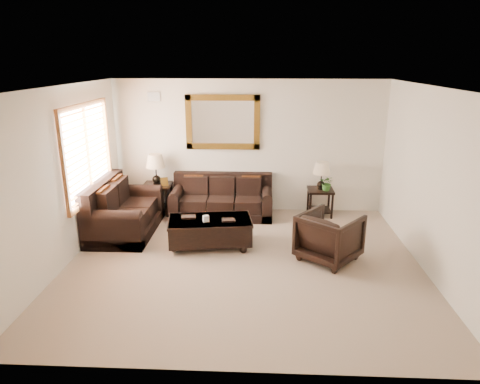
# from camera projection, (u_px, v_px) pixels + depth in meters

# --- Properties ---
(room) EXTENTS (5.51, 5.01, 2.71)m
(room) POSITION_uv_depth(u_px,v_px,m) (244.00, 180.00, 6.37)
(room) COLOR gray
(room) RESTS_ON ground
(window) EXTENTS (0.07, 1.96, 1.66)m
(window) POSITION_uv_depth(u_px,v_px,m) (88.00, 152.00, 7.29)
(window) COLOR white
(window) RESTS_ON room
(mirror) EXTENTS (1.50, 0.06, 1.10)m
(mirror) POSITION_uv_depth(u_px,v_px,m) (223.00, 122.00, 8.60)
(mirror) COLOR #4B290F
(mirror) RESTS_ON room
(air_vent) EXTENTS (0.25, 0.02, 0.18)m
(air_vent) POSITION_uv_depth(u_px,v_px,m) (154.00, 97.00, 8.53)
(air_vent) COLOR #999999
(air_vent) RESTS_ON room
(sofa) EXTENTS (2.03, 0.88, 0.83)m
(sofa) POSITION_uv_depth(u_px,v_px,m) (222.00, 201.00, 8.71)
(sofa) COLOR black
(sofa) RESTS_ON room
(loveseat) EXTENTS (1.04, 1.74, 0.98)m
(loveseat) POSITION_uv_depth(u_px,v_px,m) (122.00, 214.00, 7.83)
(loveseat) COLOR black
(loveseat) RESTS_ON room
(end_table_left) EXTENTS (0.56, 0.56, 1.24)m
(end_table_left) POSITION_uv_depth(u_px,v_px,m) (156.00, 175.00, 8.69)
(end_table_left) COLOR black
(end_table_left) RESTS_ON room
(end_table_right) EXTENTS (0.51, 0.51, 1.11)m
(end_table_right) POSITION_uv_depth(u_px,v_px,m) (321.00, 181.00, 8.60)
(end_table_right) COLOR black
(end_table_right) RESTS_ON room
(coffee_table) EXTENTS (1.49, 0.95, 0.59)m
(coffee_table) POSITION_uv_depth(u_px,v_px,m) (210.00, 229.00, 7.29)
(coffee_table) COLOR black
(coffee_table) RESTS_ON room
(armchair) EXTENTS (1.13, 1.13, 0.85)m
(armchair) POSITION_uv_depth(u_px,v_px,m) (329.00, 235.00, 6.73)
(armchair) COLOR black
(armchair) RESTS_ON floor
(potted_plant) EXTENTS (0.38, 0.40, 0.24)m
(potted_plant) POSITION_uv_depth(u_px,v_px,m) (327.00, 185.00, 8.52)
(potted_plant) COLOR #2B5A1F
(potted_plant) RESTS_ON end_table_right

